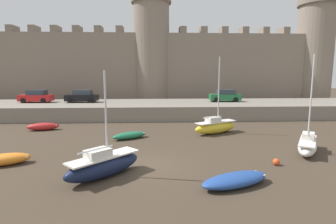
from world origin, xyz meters
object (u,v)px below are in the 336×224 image
rowboat_near_channel_right (236,180)px  car_quay_east (36,96)px  rowboat_near_channel_left (130,135)px  sailboat_foreground_left (104,165)px  car_quay_centre_west (225,96)px  sailboat_midflat_centre (307,145)px  mooring_buoy_mid_mud (276,162)px  sailboat_foreground_right (216,126)px  rowboat_foreground_centre (4,159)px  rowboat_midflat_right (43,126)px  car_quay_west (82,96)px

rowboat_near_channel_right → car_quay_east: 30.19m
rowboat_near_channel_left → sailboat_foreground_left: bearing=-94.0°
sailboat_foreground_left → car_quay_centre_west: 24.65m
sailboat_midflat_centre → mooring_buoy_mid_mud: (-3.29, -2.36, -0.36)m
sailboat_foreground_right → car_quay_east: sailboat_foreground_right is taller
rowboat_foreground_centre → mooring_buoy_mid_mud: size_ratio=7.61×
mooring_buoy_mid_mud → rowboat_midflat_right: bearing=149.5°
mooring_buoy_mid_mud → rowboat_near_channel_left: bearing=143.8°
rowboat_foreground_centre → rowboat_near_channel_left: bearing=41.3°
rowboat_near_channel_right → mooring_buoy_mid_mud: (3.33, 2.77, -0.12)m
rowboat_foreground_centre → rowboat_midflat_right: rowboat_midflat_right is taller
sailboat_foreground_right → car_quay_west: 19.13m
car_quay_west → car_quay_east: bearing=178.8°
sailboat_midflat_centre → rowboat_near_channel_left: 13.47m
rowboat_near_channel_right → sailboat_foreground_left: sailboat_foreground_left is taller
car_quay_centre_west → car_quay_east: bearing=179.7°
rowboat_midflat_right → mooring_buoy_mid_mud: 21.00m
sailboat_foreground_left → car_quay_east: (-12.82, 21.51, 1.81)m
sailboat_midflat_centre → rowboat_midflat_right: size_ratio=2.21×
rowboat_foreground_centre → car_quay_west: size_ratio=0.75×
rowboat_foreground_centre → mooring_buoy_mid_mud: rowboat_foreground_centre is taller
sailboat_midflat_centre → sailboat_foreground_left: 13.75m
sailboat_foreground_left → car_quay_centre_west: bearing=60.4°
rowboat_foreground_centre → sailboat_foreground_right: 16.51m
car_quay_west → car_quay_centre_west: same height
rowboat_midflat_right → car_quay_east: car_quay_east is taller
rowboat_near_channel_left → rowboat_near_channel_right: bearing=-57.9°
rowboat_midflat_right → mooring_buoy_mid_mud: (18.09, -10.67, -0.18)m
car_quay_west → car_quay_east: 5.94m
rowboat_near_channel_left → sailboat_midflat_centre: bearing=-19.6°
car_quay_centre_west → mooring_buoy_mid_mud: bearing=-96.2°
car_quay_centre_west → car_quay_east: same height
sailboat_foreground_right → car_quay_centre_west: sailboat_foreground_right is taller
rowboat_near_channel_right → sailboat_midflat_centre: bearing=37.8°
sailboat_foreground_right → car_quay_east: bearing=151.0°
sailboat_foreground_left → rowboat_midflat_right: size_ratio=1.85×
sailboat_foreground_left → rowboat_midflat_right: (-8.12, 11.97, -0.28)m
rowboat_midflat_right → car_quay_east: bearing=116.2°
sailboat_midflat_centre → sailboat_foreground_right: 7.94m
sailboat_foreground_left → car_quay_west: (-6.88, 21.38, 1.81)m
rowboat_near_channel_right → car_quay_centre_west: 23.60m
sailboat_foreground_left → rowboat_foreground_centre: size_ratio=1.80×
sailboat_foreground_left → rowboat_near_channel_left: bearing=86.0°
sailboat_midflat_centre → car_quay_east: (-26.07, 17.85, 1.91)m
car_quay_west → sailboat_foreground_left: bearing=-72.2°
sailboat_foreground_right → car_quay_west: bearing=142.6°
rowboat_near_channel_right → mooring_buoy_mid_mud: bearing=39.8°
rowboat_foreground_centre → car_quay_east: size_ratio=0.75×
sailboat_midflat_centre → sailboat_foreground_left: (-13.26, -3.66, 0.10)m
rowboat_near_channel_left → car_quay_west: (-7.45, 13.20, 2.16)m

